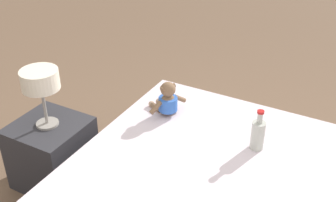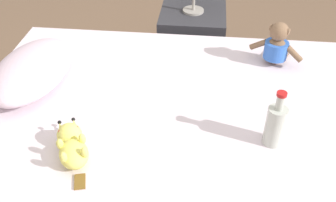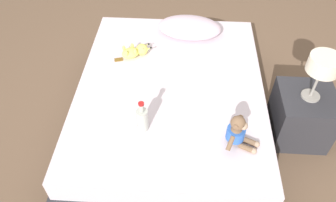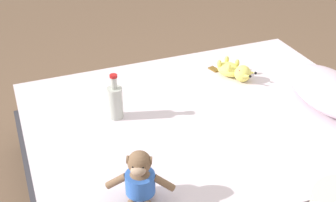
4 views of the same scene
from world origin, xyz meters
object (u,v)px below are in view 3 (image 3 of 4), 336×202
object	(u,v)px
nightstand	(301,116)
bedside_lamp	(324,66)
plush_monkey	(238,132)
glass_bottle	(142,119)
pillow	(190,27)
plush_yellow_creature	(135,51)
bed	(170,105)

from	to	relation	value
nightstand	bedside_lamp	bearing A→B (deg)	-90.00
plush_monkey	glass_bottle	bearing A→B (deg)	173.10
pillow	plush_monkey	world-z (taller)	plush_monkey
pillow	glass_bottle	distance (m)	1.16
plush_yellow_creature	nightstand	size ratio (longest dim) A/B	0.70
plush_yellow_creature	bedside_lamp	bearing A→B (deg)	-15.91
pillow	glass_bottle	xyz separation A→B (m)	(-0.30, -1.12, 0.01)
bed	plush_yellow_creature	distance (m)	0.54
bed	plush_monkey	size ratio (longest dim) A/B	6.95
plush_monkey	plush_yellow_creature	distance (m)	1.16
bedside_lamp	nightstand	bearing A→B (deg)	90.00
plush_monkey	plush_yellow_creature	size ratio (longest dim) A/B	0.86
glass_bottle	bedside_lamp	bearing A→B (deg)	17.57
bed	plush_monkey	xyz separation A→B (m)	(0.47, -0.52, 0.33)
plush_monkey	plush_yellow_creature	world-z (taller)	plush_monkey
plush_monkey	bedside_lamp	xyz separation A→B (m)	(0.60, 0.47, 0.20)
plush_monkey	pillow	bearing A→B (deg)	105.56
bedside_lamp	glass_bottle	bearing A→B (deg)	-162.43
bed	pillow	world-z (taller)	pillow
plush_monkey	glass_bottle	size ratio (longest dim) A/B	1.09
bed	glass_bottle	distance (m)	0.58
plush_monkey	plush_yellow_creature	bearing A→B (deg)	132.32
pillow	bed	bearing A→B (deg)	-101.16
plush_monkey	nightstand	xyz separation A→B (m)	(0.60, 0.47, -0.33)
bed	plush_monkey	distance (m)	0.77
pillow	nightstand	xyz separation A→B (m)	(0.93, -0.73, -0.31)
pillow	plush_yellow_creature	world-z (taller)	pillow
plush_monkey	nightstand	bearing A→B (deg)	37.80
pillow	plush_monkey	bearing A→B (deg)	-74.44
glass_bottle	nightstand	world-z (taller)	glass_bottle
glass_bottle	nightstand	size ratio (longest dim) A/B	0.56
bed	glass_bottle	xyz separation A→B (m)	(-0.16, -0.44, 0.33)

